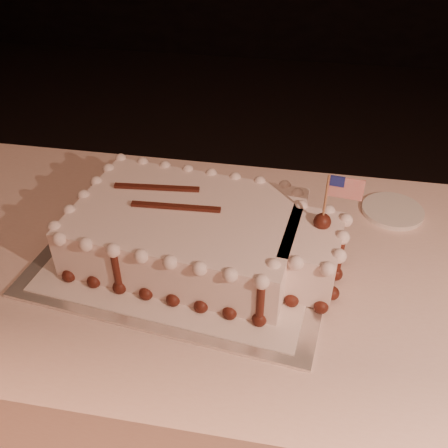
% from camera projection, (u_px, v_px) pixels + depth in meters
% --- Properties ---
extents(room_shell, '(6.10, 8.10, 2.90)m').
position_uv_depth(room_shell, '(113.00, 64.00, 0.21)').
color(room_shell, black).
rests_on(room_shell, ground).
extents(banquet_table, '(2.40, 0.80, 0.75)m').
position_uv_depth(banquet_table, '(246.00, 369.00, 1.31)').
color(banquet_table, beige).
rests_on(banquet_table, ground).
extents(cake_board, '(0.67, 0.53, 0.01)m').
position_uv_depth(cake_board, '(188.00, 253.00, 1.10)').
color(cake_board, silver).
rests_on(cake_board, banquet_table).
extents(doily, '(0.60, 0.48, 0.00)m').
position_uv_depth(doily, '(188.00, 251.00, 1.09)').
color(doily, white).
rests_on(doily, cake_board).
extents(sheet_cake, '(0.60, 0.39, 0.23)m').
position_uv_depth(sheet_cake, '(202.00, 234.00, 1.05)').
color(sheet_cake, white).
rests_on(sheet_cake, doily).
extents(side_plate, '(0.15, 0.15, 0.01)m').
position_uv_depth(side_plate, '(393.00, 211.00, 1.22)').
color(side_plate, white).
rests_on(side_plate, banquet_table).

